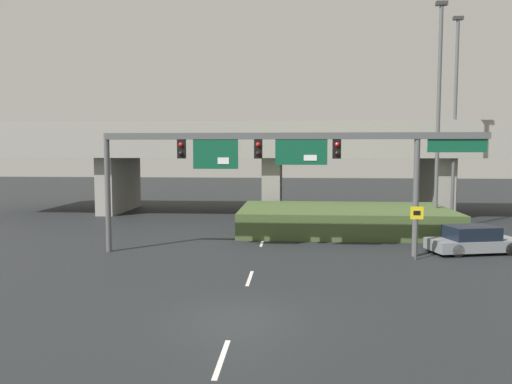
{
  "coord_description": "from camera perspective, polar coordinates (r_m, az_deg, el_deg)",
  "views": [
    {
      "loc": [
        1.77,
        -14.95,
        5.17
      ],
      "look_at": [
        0.0,
        8.24,
        3.24
      ],
      "focal_mm": 35.0,
      "sensor_mm": 36.0,
      "label": 1
    }
  ],
  "objects": [
    {
      "name": "lane_markings",
      "position": [
        28.21,
        0.7,
        -5.81
      ],
      "size": [
        0.14,
        33.88,
        0.01
      ],
      "color": "silver",
      "rests_on": "ground"
    },
    {
      "name": "speed_limit_sign",
      "position": [
        24.76,
        17.87,
        -3.57
      ],
      "size": [
        0.6,
        0.11,
        2.6
      ],
      "color": "#4C4C4C",
      "rests_on": "ground"
    },
    {
      "name": "highway_light_pole_near",
      "position": [
        33.7,
        20.12,
        8.52
      ],
      "size": [
        0.7,
        0.36,
        14.36
      ],
      "color": "#515456",
      "rests_on": "ground"
    },
    {
      "name": "ground_plane",
      "position": [
        15.92,
        -2.33,
        -14.22
      ],
      "size": [
        160.0,
        160.0,
        0.0
      ],
      "primitive_type": "plane",
      "color": "black"
    },
    {
      "name": "highway_light_pole_far",
      "position": [
        39.17,
        21.79,
        8.15
      ],
      "size": [
        0.7,
        0.36,
        14.69
      ],
      "color": "#515456",
      "rests_on": "ground"
    },
    {
      "name": "parked_sedan_near_right",
      "position": [
        27.62,
        23.58,
        -5.1
      ],
      "size": [
        4.87,
        2.88,
        1.38
      ],
      "rotation": [
        0.0,
        0.0,
        0.23
      ],
      "color": "gray",
      "rests_on": "ground"
    },
    {
      "name": "signal_gantry",
      "position": [
        24.63,
        2.89,
        4.35
      ],
      "size": [
        18.9,
        0.44,
        6.05
      ],
      "color": "#515456",
      "rests_on": "ground"
    },
    {
      "name": "overpass_bridge",
      "position": [
        41.59,
        1.93,
        4.63
      ],
      "size": [
        46.48,
        9.19,
        7.38
      ],
      "color": "gray",
      "rests_on": "ground"
    },
    {
      "name": "grass_embankment",
      "position": [
        32.59,
        10.0,
        -3.1
      ],
      "size": [
        13.16,
        7.88,
        1.52
      ],
      "color": "#42562D",
      "rests_on": "ground"
    }
  ]
}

